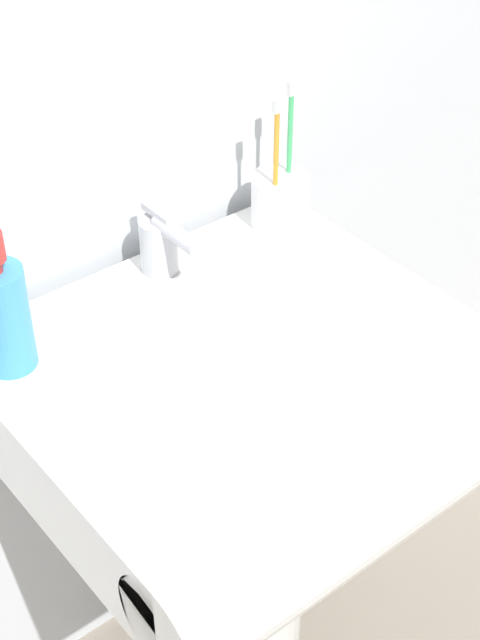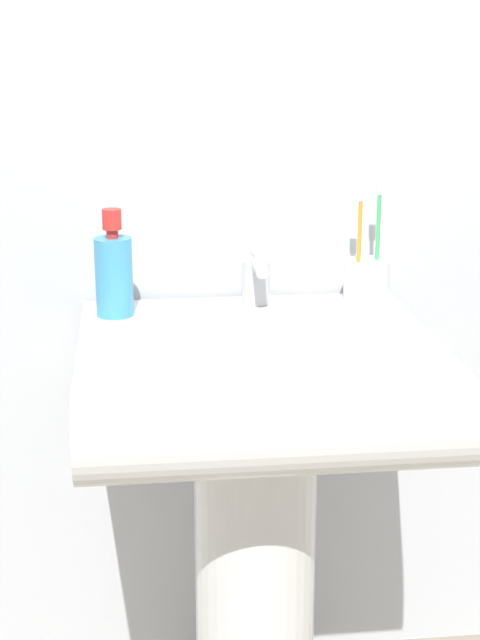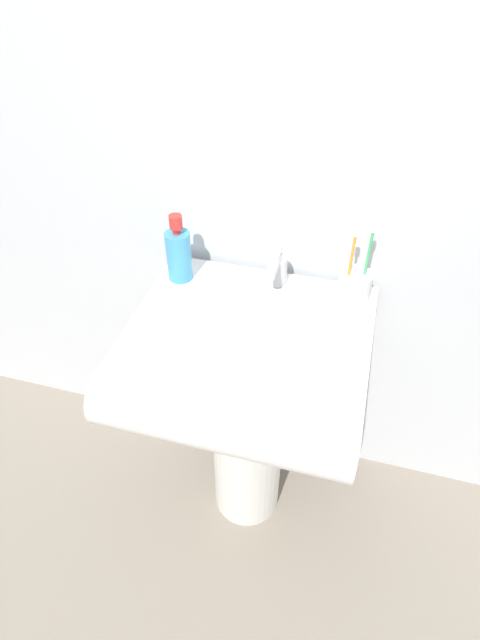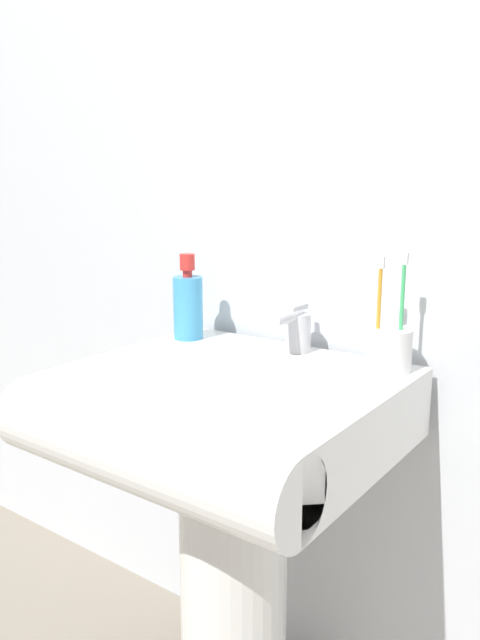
{
  "view_description": "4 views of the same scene",
  "coord_description": "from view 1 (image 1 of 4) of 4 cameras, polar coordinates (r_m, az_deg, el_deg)",
  "views": [
    {
      "loc": [
        -0.56,
        -0.71,
        1.52
      ],
      "look_at": [
        0.01,
        0.0,
        0.79
      ],
      "focal_mm": 55.0,
      "sensor_mm": 36.0,
      "label": 1
    },
    {
      "loc": [
        -0.2,
        -1.47,
        1.23
      ],
      "look_at": [
        -0.03,
        0.01,
        0.79
      ],
      "focal_mm": 55.0,
      "sensor_mm": 36.0,
      "label": 2
    },
    {
      "loc": [
        0.21,
        -0.84,
        1.54
      ],
      "look_at": [
        -0.02,
        -0.01,
        0.79
      ],
      "focal_mm": 28.0,
      "sensor_mm": 36.0,
      "label": 3
    },
    {
      "loc": [
        0.63,
        -0.85,
        1.09
      ],
      "look_at": [
        0.02,
        -0.01,
        0.86
      ],
      "focal_mm": 35.0,
      "sensor_mm": 36.0,
      "label": 4
    }
  ],
  "objects": [
    {
      "name": "sink_pedestal",
      "position": [
        1.51,
        -0.34,
        -14.6
      ],
      "size": [
        0.21,
        0.21,
        0.63
      ],
      "primitive_type": "cylinder",
      "color": "white",
      "rests_on": "ground"
    },
    {
      "name": "sink_basin",
      "position": [
        1.2,
        1.11,
        -5.09
      ],
      "size": [
        0.56,
        0.53,
        0.13
      ],
      "color": "white",
      "rests_on": "sink_pedestal"
    },
    {
      "name": "faucet",
      "position": [
        1.28,
        -4.57,
        4.49
      ],
      "size": [
        0.05,
        0.11,
        0.09
      ],
      "color": "#B7B7BC",
      "rests_on": "sink_basin"
    },
    {
      "name": "toothbrush_cup",
      "position": [
        1.38,
        2.35,
        7.05
      ],
      "size": [
        0.08,
        0.08,
        0.21
      ],
      "color": "white",
      "rests_on": "sink_basin"
    },
    {
      "name": "soap_bottle",
      "position": [
        1.14,
        -13.66,
        0.34
      ],
      "size": [
        0.06,
        0.06,
        0.18
      ],
      "color": "#3F99CC",
      "rests_on": "sink_basin"
    }
  ]
}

